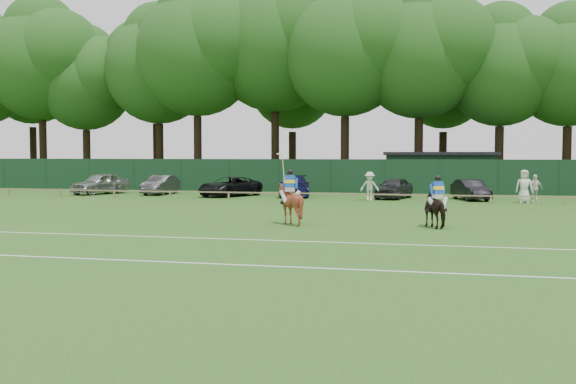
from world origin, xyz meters
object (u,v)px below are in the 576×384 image
(suv_black, at_px, (230,186))
(spectator_mid, at_px, (535,189))
(spectator_right, at_px, (524,186))
(sedan_silver, at_px, (100,183))
(hatch_grey, at_px, (394,188))
(spectator_left, at_px, (370,186))
(horse_chestnut, at_px, (290,204))
(sedan_navy, at_px, (294,186))
(estate_black, at_px, (471,190))
(utility_shed, at_px, (441,172))
(horse_dark, at_px, (437,209))
(sedan_grey, at_px, (161,185))

(suv_black, distance_m, spectator_mid, 19.53)
(spectator_right, bearing_deg, sedan_silver, 174.80)
(hatch_grey, distance_m, spectator_left, 2.49)
(horse_chestnut, relative_size, sedan_navy, 0.35)
(horse_chestnut, distance_m, spectator_right, 18.38)
(estate_black, bearing_deg, utility_shed, 83.28)
(spectator_left, relative_size, spectator_mid, 1.07)
(horse_dark, distance_m, spectator_mid, 16.17)
(suv_black, xyz_separation_m, sedan_navy, (4.37, 0.68, 0.04))
(sedan_silver, relative_size, sedan_navy, 0.92)
(horse_chestnut, height_order, suv_black, horse_chestnut)
(hatch_grey, xyz_separation_m, estate_black, (4.78, -0.25, -0.05))
(suv_black, bearing_deg, horse_chestnut, -40.23)
(spectator_right, bearing_deg, utility_shed, 113.28)
(horse_dark, relative_size, hatch_grey, 0.43)
(suv_black, bearing_deg, estate_black, 23.60)
(suv_black, relative_size, hatch_grey, 1.19)
(horse_chestnut, xyz_separation_m, suv_black, (-8.24, 16.86, -0.18))
(horse_dark, xyz_separation_m, estate_black, (1.73, 16.59, -0.09))
(horse_dark, distance_m, spectator_left, 15.39)
(sedan_navy, distance_m, spectator_right, 14.71)
(spectator_mid, bearing_deg, spectator_right, -155.84)
(sedan_grey, relative_size, utility_shed, 0.49)
(sedan_silver, relative_size, spectator_mid, 2.71)
(spectator_mid, relative_size, spectator_right, 0.85)
(estate_black, distance_m, utility_shed, 9.29)
(sedan_navy, height_order, spectator_right, spectator_right)
(suv_black, height_order, sedan_navy, sedan_navy)
(sedan_navy, height_order, hatch_grey, sedan_navy)
(horse_dark, bearing_deg, spectator_mid, -140.09)
(spectator_left, xyz_separation_m, spectator_mid, (9.74, 0.51, -0.05))
(sedan_navy, xyz_separation_m, utility_shed, (9.56, 8.33, 0.82))
(horse_dark, bearing_deg, suv_black, -80.39)
(spectator_right, bearing_deg, hatch_grey, 163.94)
(spectator_left, bearing_deg, sedan_silver, 160.58)
(sedan_grey, bearing_deg, horse_chestnut, -53.94)
(spectator_right, bearing_deg, sedan_navy, 168.96)
(sedan_grey, xyz_separation_m, utility_shed, (19.43, 8.10, 0.86))
(hatch_grey, relative_size, utility_shed, 0.48)
(horse_chestnut, bearing_deg, utility_shed, -101.87)
(sedan_navy, xyz_separation_m, spectator_left, (5.38, -2.55, 0.18))
(spectator_right, relative_size, utility_shed, 0.23)
(sedan_navy, relative_size, hatch_grey, 1.21)
(estate_black, bearing_deg, hatch_grey, 158.17)
(sedan_silver, distance_m, spectator_right, 28.81)
(sedan_grey, bearing_deg, spectator_left, -12.01)
(utility_shed, bearing_deg, horse_chestnut, -102.39)
(suv_black, distance_m, sedan_navy, 4.42)
(sedan_navy, bearing_deg, utility_shed, 28.74)
(horse_chestnut, distance_m, utility_shed, 26.50)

